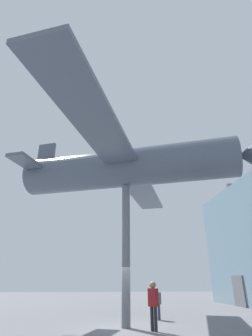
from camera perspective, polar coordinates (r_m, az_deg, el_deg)
name	(u,v)px	position (r m, az deg, el deg)	size (l,w,h in m)	color
ground_plane	(126,328)	(13.47, 0.00, -31.48)	(80.00, 80.00, 0.00)	slate
support_pylon_central	(126,250)	(13.40, 0.00, -17.37)	(0.41, 0.41, 6.61)	slate
suspended_airplane	(130,167)	(14.46, 0.98, 0.14)	(17.33, 13.18, 3.24)	#4C5666
visitor_person	(157,301)	(16.01, 6.78, -26.87)	(0.30, 0.44, 1.55)	#2D3D56
visitor_second	(153,301)	(12.56, 5.94, -26.87)	(0.44, 0.44, 1.89)	#232328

